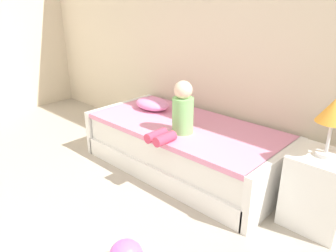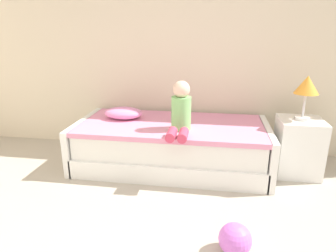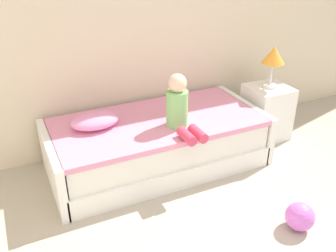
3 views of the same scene
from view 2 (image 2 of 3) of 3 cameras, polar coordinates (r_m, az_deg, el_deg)
name	(u,v)px [view 2 (image 2 of 3)]	position (r m, az deg, el deg)	size (l,w,h in m)	color
wall_rear	(213,32)	(3.69, 8.49, 17.32)	(7.20, 0.10, 2.90)	beige
bed	(171,145)	(3.36, 0.67, -3.61)	(2.11, 1.00, 0.50)	white
nightstand	(298,147)	(3.45, 23.55, -3.64)	(0.44, 0.44, 0.60)	white
table_lamp	(307,87)	(3.29, 24.94, 6.74)	(0.24, 0.24, 0.45)	silver
child_figure	(181,111)	(2.98, 2.42, 2.83)	(0.20, 0.51, 0.50)	#7FC672
pillow	(123,113)	(3.47, -8.48, 2.48)	(0.44, 0.30, 0.13)	#EA8CC6
toy_ball	(235,239)	(2.24, 12.67, -20.31)	(0.23, 0.23, 0.23)	#CC66D8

